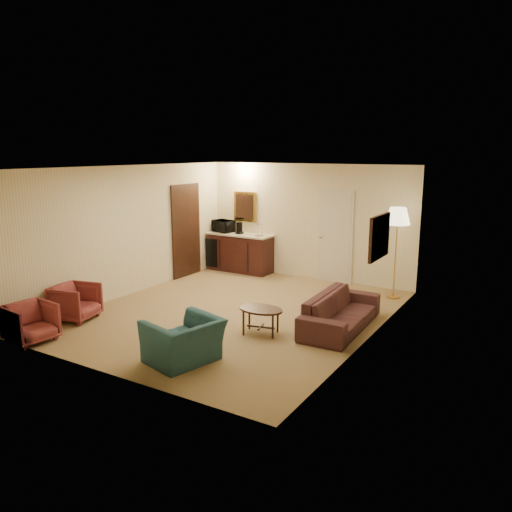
{
  "coord_description": "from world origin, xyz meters",
  "views": [
    {
      "loc": [
        4.79,
        -7.23,
        2.88
      ],
      "look_at": [
        0.14,
        0.5,
        0.97
      ],
      "focal_mm": 35.0,
      "sensor_mm": 36.0,
      "label": 1
    }
  ],
  "objects_px": {
    "wetbar_cabinet": "(240,252)",
    "sofa": "(341,306)",
    "coffee_maker": "(239,228)",
    "floor_lamp": "(396,253)",
    "rose_chair_near": "(75,300)",
    "coffee_table": "(261,321)",
    "rose_chair_far": "(30,321)",
    "microwave": "(223,225)",
    "teal_armchair": "(183,334)",
    "waste_bin": "(262,269)"
  },
  "relations": [
    {
      "from": "wetbar_cabinet",
      "to": "sofa",
      "type": "relative_size",
      "value": 0.83
    },
    {
      "from": "coffee_maker",
      "to": "floor_lamp",
      "type": "bearing_deg",
      "value": 11.18
    },
    {
      "from": "wetbar_cabinet",
      "to": "rose_chair_near",
      "type": "bearing_deg",
      "value": -96.37
    },
    {
      "from": "sofa",
      "to": "coffee_table",
      "type": "xyz_separation_m",
      "value": [
        -1.0,
        -0.9,
        -0.17
      ]
    },
    {
      "from": "rose_chair_near",
      "to": "rose_chair_far",
      "type": "xyz_separation_m",
      "value": [
        0.25,
        -1.04,
        -0.01
      ]
    },
    {
      "from": "rose_chair_far",
      "to": "microwave",
      "type": "bearing_deg",
      "value": 8.9
    },
    {
      "from": "rose_chair_near",
      "to": "floor_lamp",
      "type": "height_order",
      "value": "floor_lamp"
    },
    {
      "from": "sofa",
      "to": "rose_chair_near",
      "type": "height_order",
      "value": "sofa"
    },
    {
      "from": "teal_armchair",
      "to": "microwave",
      "type": "relative_size",
      "value": 1.8
    },
    {
      "from": "floor_lamp",
      "to": "coffee_maker",
      "type": "relative_size",
      "value": 6.62
    },
    {
      "from": "sofa",
      "to": "teal_armchair",
      "type": "height_order",
      "value": "teal_armchair"
    },
    {
      "from": "coffee_table",
      "to": "coffee_maker",
      "type": "xyz_separation_m",
      "value": [
        -2.6,
        3.4,
        0.84
      ]
    },
    {
      "from": "wetbar_cabinet",
      "to": "microwave",
      "type": "bearing_deg",
      "value": 176.92
    },
    {
      "from": "teal_armchair",
      "to": "coffee_table",
      "type": "height_order",
      "value": "teal_armchair"
    },
    {
      "from": "rose_chair_near",
      "to": "teal_armchair",
      "type": "bearing_deg",
      "value": -112.41
    },
    {
      "from": "rose_chair_far",
      "to": "coffee_maker",
      "type": "height_order",
      "value": "coffee_maker"
    },
    {
      "from": "microwave",
      "to": "coffee_table",
      "type": "bearing_deg",
      "value": -33.4
    },
    {
      "from": "rose_chair_near",
      "to": "sofa",
      "type": "bearing_deg",
      "value": -77.95
    },
    {
      "from": "sofa",
      "to": "waste_bin",
      "type": "relative_size",
      "value": 6.77
    },
    {
      "from": "wetbar_cabinet",
      "to": "floor_lamp",
      "type": "height_order",
      "value": "floor_lamp"
    },
    {
      "from": "waste_bin",
      "to": "coffee_maker",
      "type": "xyz_separation_m",
      "value": [
        -0.65,
        0.06,
        0.91
      ]
    },
    {
      "from": "sofa",
      "to": "rose_chair_far",
      "type": "distance_m",
      "value": 4.88
    },
    {
      "from": "waste_bin",
      "to": "coffee_maker",
      "type": "distance_m",
      "value": 1.12
    },
    {
      "from": "rose_chair_near",
      "to": "waste_bin",
      "type": "relative_size",
      "value": 2.37
    },
    {
      "from": "rose_chair_far",
      "to": "waste_bin",
      "type": "xyz_separation_m",
      "value": [
        0.9,
        5.45,
        -0.19
      ]
    },
    {
      "from": "sofa",
      "to": "microwave",
      "type": "bearing_deg",
      "value": 56.23
    },
    {
      "from": "rose_chair_near",
      "to": "floor_lamp",
      "type": "distance_m",
      "value": 6.04
    },
    {
      "from": "teal_armchair",
      "to": "waste_bin",
      "type": "height_order",
      "value": "teal_armchair"
    },
    {
      "from": "coffee_table",
      "to": "waste_bin",
      "type": "xyz_separation_m",
      "value": [
        -1.95,
        3.34,
        -0.07
      ]
    },
    {
      "from": "coffee_table",
      "to": "waste_bin",
      "type": "distance_m",
      "value": 3.87
    },
    {
      "from": "wetbar_cabinet",
      "to": "rose_chair_far",
      "type": "relative_size",
      "value": 2.46
    },
    {
      "from": "rose_chair_far",
      "to": "waste_bin",
      "type": "bearing_deg",
      "value": -3.06
    },
    {
      "from": "sofa",
      "to": "rose_chair_far",
      "type": "bearing_deg",
      "value": 126.0
    },
    {
      "from": "floor_lamp",
      "to": "microwave",
      "type": "relative_size",
      "value": 3.46
    },
    {
      "from": "rose_chair_near",
      "to": "rose_chair_far",
      "type": "bearing_deg",
      "value": 179.95
    },
    {
      "from": "waste_bin",
      "to": "floor_lamp",
      "type": "bearing_deg",
      "value": -4.47
    },
    {
      "from": "sofa",
      "to": "waste_bin",
      "type": "height_order",
      "value": "sofa"
    },
    {
      "from": "sofa",
      "to": "rose_chair_far",
      "type": "xyz_separation_m",
      "value": [
        -3.85,
        -3.01,
        -0.05
      ]
    },
    {
      "from": "sofa",
      "to": "coffee_maker",
      "type": "distance_m",
      "value": 4.44
    },
    {
      "from": "teal_armchair",
      "to": "waste_bin",
      "type": "bearing_deg",
      "value": -147.72
    },
    {
      "from": "microwave",
      "to": "sofa",
      "type": "bearing_deg",
      "value": -17.2
    },
    {
      "from": "rose_chair_far",
      "to": "microwave",
      "type": "distance_m",
      "value": 5.61
    },
    {
      "from": "wetbar_cabinet",
      "to": "sofa",
      "type": "xyz_separation_m",
      "value": [
        3.6,
        -2.51,
        -0.07
      ]
    },
    {
      "from": "coffee_maker",
      "to": "waste_bin",
      "type": "bearing_deg",
      "value": 10.7
    },
    {
      "from": "wetbar_cabinet",
      "to": "rose_chair_near",
      "type": "distance_m",
      "value": 4.5
    },
    {
      "from": "coffee_table",
      "to": "microwave",
      "type": "distance_m",
      "value": 4.71
    },
    {
      "from": "microwave",
      "to": "coffee_maker",
      "type": "relative_size",
      "value": 1.91
    },
    {
      "from": "rose_chair_far",
      "to": "wetbar_cabinet",
      "type": "bearing_deg",
      "value": 3.72
    },
    {
      "from": "wetbar_cabinet",
      "to": "coffee_maker",
      "type": "xyz_separation_m",
      "value": [
        -0.0,
        -0.01,
        0.6
      ]
    },
    {
      "from": "floor_lamp",
      "to": "wetbar_cabinet",
      "type": "bearing_deg",
      "value": 175.25
    }
  ]
}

